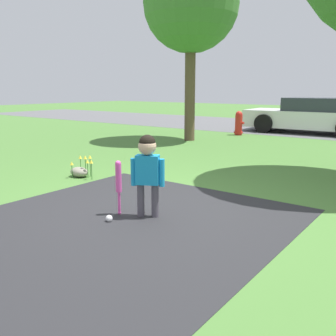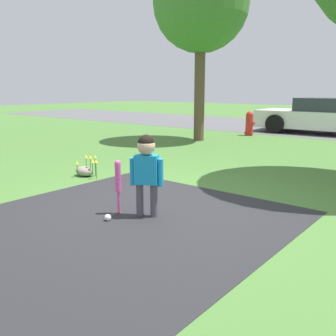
{
  "view_description": "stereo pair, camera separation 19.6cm",
  "coord_description": "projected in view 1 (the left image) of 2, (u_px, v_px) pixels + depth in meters",
  "views": [
    {
      "loc": [
        2.84,
        -3.81,
        1.51
      ],
      "look_at": [
        0.08,
        -0.12,
        0.53
      ],
      "focal_mm": 40.0,
      "sensor_mm": 36.0,
      "label": 1
    },
    {
      "loc": [
        3.0,
        -3.68,
        1.51
      ],
      "look_at": [
        0.08,
        -0.12,
        0.53
      ],
      "focal_mm": 40.0,
      "sensor_mm": 36.0,
      "label": 2
    }
  ],
  "objects": [
    {
      "name": "fire_hydrant",
      "position": [
        239.0,
        123.0,
        12.28
      ],
      "size": [
        0.33,
        0.29,
        0.78
      ],
      "color": "red",
      "rests_on": "ground"
    },
    {
      "name": "tree_near_driveway",
      "position": [
        191.0,
        5.0,
        10.32
      ],
      "size": [
        2.66,
        2.66,
        5.13
      ],
      "color": "brown",
      "rests_on": "ground"
    },
    {
      "name": "child",
      "position": [
        147.0,
        164.0,
        4.37
      ],
      "size": [
        0.36,
        0.26,
        0.99
      ],
      "rotation": [
        0.0,
        0.0,
        0.5
      ],
      "color": "#4C4751",
      "rests_on": "ground"
    },
    {
      "name": "ground_plane",
      "position": [
        169.0,
        205.0,
        4.96
      ],
      "size": [
        60.0,
        60.0,
        0.0
      ],
      "primitive_type": "plane",
      "color": "#477533"
    },
    {
      "name": "baseball_bat",
      "position": [
        119.0,
        180.0,
        4.49
      ],
      "size": [
        0.07,
        0.07,
        0.67
      ],
      "color": "#E54CA5",
      "rests_on": "ground"
    },
    {
      "name": "sports_ball",
      "position": [
        109.0,
        218.0,
        4.32
      ],
      "size": [
        0.08,
        0.08,
        0.08
      ],
      "color": "white",
      "rests_on": "ground"
    },
    {
      "name": "edging_rock",
      "position": [
        79.0,
        172.0,
        6.51
      ],
      "size": [
        0.37,
        0.25,
        0.17
      ],
      "color": "gray",
      "rests_on": "ground"
    },
    {
      "name": "parked_car",
      "position": [
        312.0,
        116.0,
        12.83
      ],
      "size": [
        4.34,
        2.12,
        1.2
      ],
      "rotation": [
        0.0,
        0.0,
        3.19
      ],
      "color": "silver",
      "rests_on": "ground"
    },
    {
      "name": "flower_bed",
      "position": [
        84.0,
        161.0,
        6.45
      ],
      "size": [
        0.62,
        0.41,
        0.38
      ],
      "color": "#38702D",
      "rests_on": "ground"
    }
  ]
}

